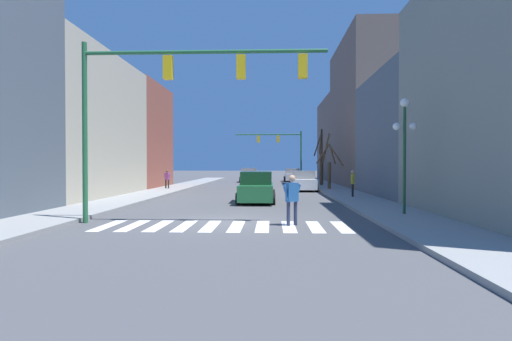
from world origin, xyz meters
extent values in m
plane|color=#4C4C4F|center=(0.00, 0.00, 0.00)|extent=(240.00, 240.00, 0.00)
cube|color=gray|center=(-6.78, 0.00, 0.07)|extent=(2.80, 90.00, 0.15)
cube|color=gray|center=(6.78, 0.00, 0.07)|extent=(2.80, 90.00, 0.15)
cube|color=#BCB299|center=(-11.18, 10.10, 4.55)|extent=(6.00, 12.33, 9.10)
cube|color=#934C3D|center=(-11.18, 20.48, 4.61)|extent=(6.00, 8.42, 9.21)
cube|color=#515B66|center=(11.18, 11.33, 3.98)|extent=(6.00, 10.54, 7.95)
cube|color=#66564C|center=(11.18, 23.50, 6.90)|extent=(6.00, 13.79, 13.79)
cube|color=#66564C|center=(11.18, 36.66, 5.18)|extent=(6.00, 12.55, 10.36)
cube|color=white|center=(-4.05, -1.07, 0.00)|extent=(0.45, 2.60, 0.01)
cube|color=white|center=(-3.15, -1.07, 0.00)|extent=(0.45, 2.60, 0.01)
cube|color=white|center=(-2.25, -1.07, 0.00)|extent=(0.45, 2.60, 0.01)
cube|color=white|center=(-1.35, -1.07, 0.00)|extent=(0.45, 2.60, 0.01)
cube|color=white|center=(-0.45, -1.07, 0.00)|extent=(0.45, 2.60, 0.01)
cube|color=white|center=(0.45, -1.07, 0.00)|extent=(0.45, 2.60, 0.01)
cube|color=white|center=(1.35, -1.07, 0.00)|extent=(0.45, 2.60, 0.01)
cube|color=white|center=(2.25, -1.07, 0.00)|extent=(0.45, 2.60, 0.01)
cube|color=white|center=(3.15, -1.07, 0.00)|extent=(0.45, 2.60, 0.01)
cube|color=white|center=(4.05, -1.07, 0.00)|extent=(0.45, 2.60, 0.01)
cylinder|color=#236038|center=(-5.13, -0.48, 3.28)|extent=(0.18, 0.18, 6.57)
cylinder|color=#236038|center=(-0.75, -0.48, 6.17)|extent=(8.77, 0.14, 0.14)
cube|color=yellow|center=(-2.06, -0.48, 5.62)|extent=(0.32, 0.28, 0.84)
cube|color=yellow|center=(0.57, -0.48, 5.62)|extent=(0.32, 0.28, 0.84)
cube|color=yellow|center=(2.76, -0.48, 5.62)|extent=(0.32, 0.28, 0.84)
cylinder|color=#236038|center=(5.13, 32.88, 3.05)|extent=(0.18, 0.18, 6.11)
cylinder|color=#236038|center=(1.23, 32.88, 5.71)|extent=(7.81, 0.14, 0.14)
cube|color=yellow|center=(2.40, 32.88, 5.16)|extent=(0.32, 0.28, 0.84)
cube|color=yellow|center=(0.06, 32.88, 5.16)|extent=(0.32, 0.28, 0.84)
cylinder|color=#1E4C2D|center=(6.99, 1.51, 2.29)|extent=(0.12, 0.12, 4.28)
sphere|color=white|center=(6.99, 1.51, 4.61)|extent=(0.36, 0.36, 0.36)
sphere|color=white|center=(6.67, 1.51, 3.66)|extent=(0.31, 0.31, 0.31)
sphere|color=white|center=(7.31, 1.51, 3.66)|extent=(0.31, 0.31, 0.31)
cube|color=#236B38|center=(0.81, 7.72, 0.60)|extent=(1.84, 4.71, 0.86)
cube|color=#133A1E|center=(0.81, 7.72, 1.38)|extent=(1.69, 2.45, 0.70)
cylinder|color=black|center=(-0.13, 9.18, 0.32)|extent=(0.22, 0.64, 0.64)
cylinder|color=black|center=(1.75, 9.18, 0.32)|extent=(0.22, 0.64, 0.64)
cylinder|color=black|center=(-0.13, 6.26, 0.32)|extent=(0.22, 0.64, 0.64)
cylinder|color=black|center=(1.75, 6.26, 0.32)|extent=(0.22, 0.64, 0.64)
cube|color=white|center=(4.19, 17.67, 0.57)|extent=(1.90, 4.19, 0.80)
cube|color=gray|center=(4.19, 17.67, 1.30)|extent=(1.74, 2.18, 0.65)
cylinder|color=black|center=(3.22, 18.97, 0.32)|extent=(0.22, 0.64, 0.64)
cylinder|color=black|center=(5.15, 18.97, 0.32)|extent=(0.22, 0.64, 0.64)
cylinder|color=black|center=(3.22, 16.37, 0.32)|extent=(0.22, 0.64, 0.64)
cylinder|color=black|center=(5.15, 16.37, 0.32)|extent=(0.22, 0.64, 0.64)
cube|color=silver|center=(-1.08, 33.58, 0.60)|extent=(1.92, 4.84, 0.84)
cube|color=slate|center=(-1.08, 33.58, 1.37)|extent=(1.77, 2.52, 0.69)
cylinder|color=black|center=(-0.10, 32.08, 0.32)|extent=(0.22, 0.64, 0.64)
cylinder|color=black|center=(-2.06, 32.08, 0.32)|extent=(0.22, 0.64, 0.64)
cylinder|color=black|center=(-0.10, 35.08, 0.32)|extent=(0.22, 0.64, 0.64)
cylinder|color=black|center=(-2.06, 35.08, 0.32)|extent=(0.22, 0.64, 0.64)
cube|color=white|center=(4.23, 35.35, 0.58)|extent=(1.81, 4.26, 0.80)
cube|color=gray|center=(4.23, 35.35, 1.30)|extent=(1.67, 2.22, 0.65)
cylinder|color=black|center=(3.30, 36.67, 0.32)|extent=(0.22, 0.64, 0.64)
cylinder|color=black|center=(5.15, 36.67, 0.32)|extent=(0.22, 0.64, 0.64)
cylinder|color=black|center=(3.30, 34.03, 0.32)|extent=(0.22, 0.64, 0.64)
cylinder|color=black|center=(5.15, 34.03, 0.32)|extent=(0.22, 0.64, 0.64)
cylinder|color=black|center=(-6.88, 17.89, 0.52)|extent=(0.11, 0.11, 0.73)
cylinder|color=black|center=(-7.13, 17.98, 0.52)|extent=(0.11, 0.11, 0.73)
cube|color=#9E4C93|center=(-7.00, 17.94, 1.17)|extent=(0.41, 0.32, 0.58)
sphere|color=brown|center=(-7.00, 17.94, 1.59)|extent=(0.21, 0.21, 0.21)
cylinder|color=#9E4C93|center=(-6.81, 17.86, 1.13)|extent=(0.26, 0.16, 0.56)
cylinder|color=#9E4C93|center=(-7.20, 18.01, 1.13)|extent=(0.26, 0.16, 0.56)
cylinder|color=#282D47|center=(2.50, -0.72, 0.42)|extent=(0.12, 0.12, 0.84)
cylinder|color=#282D47|center=(2.24, -0.88, 0.42)|extent=(0.12, 0.12, 0.84)
cube|color=#235693|center=(2.37, -0.80, 1.17)|extent=(0.47, 0.41, 0.66)
sphere|color=tan|center=(2.37, -0.80, 1.65)|extent=(0.24, 0.24, 0.24)
cylinder|color=#235693|center=(2.57, -0.67, 1.12)|extent=(0.29, 0.23, 0.64)
cylinder|color=#235693|center=(2.17, -0.93, 1.12)|extent=(0.29, 0.23, 0.64)
cylinder|color=black|center=(6.71, 10.29, 0.54)|extent=(0.12, 0.12, 0.77)
cylinder|color=black|center=(6.64, 10.02, 0.54)|extent=(0.12, 0.12, 0.77)
cube|color=gold|center=(6.67, 10.16, 1.23)|extent=(0.30, 0.42, 0.61)
sphere|color=tan|center=(6.67, 10.16, 1.67)|extent=(0.22, 0.22, 0.22)
cylinder|color=gold|center=(6.73, 10.37, 1.19)|extent=(0.15, 0.28, 0.59)
cylinder|color=gold|center=(6.62, 9.95, 1.19)|extent=(0.15, 0.28, 0.59)
cylinder|color=#473828|center=(6.46, 24.01, 1.72)|extent=(0.35, 0.35, 3.14)
cylinder|color=#473828|center=(6.31, 23.54, 4.24)|extent=(0.42, 1.06, 2.13)
cylinder|color=#473828|center=(6.55, 24.58, 4.35)|extent=(0.35, 1.31, 2.46)
cylinder|color=#473828|center=(6.08, 23.80, 4.05)|extent=(0.87, 0.55, 2.28)
cylinder|color=brown|center=(6.37, 18.17, 1.24)|extent=(0.27, 0.27, 2.18)
cylinder|color=brown|center=(6.17, 18.63, 3.48)|extent=(0.54, 1.05, 2.41)
cylinder|color=brown|center=(6.91, 17.97, 2.87)|extent=(1.17, 0.56, 1.78)
cylinder|color=brown|center=(5.90, 18.55, 3.00)|extent=(1.05, 0.91, 1.65)
cylinder|color=brown|center=(6.67, 18.44, 2.98)|extent=(0.70, 0.66, 1.65)
camera|label=1|loc=(1.67, -14.73, 2.14)|focal=28.00mm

